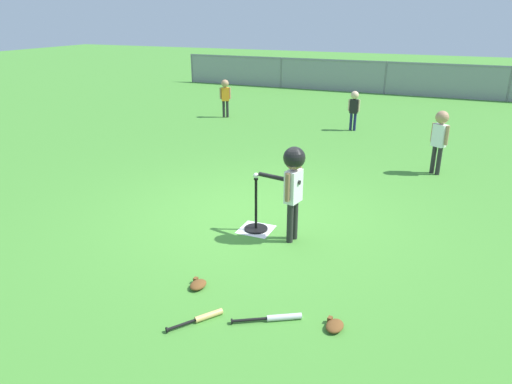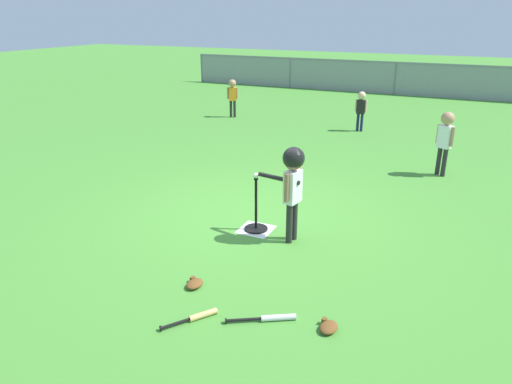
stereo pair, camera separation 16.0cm
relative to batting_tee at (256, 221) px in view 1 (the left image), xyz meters
name	(u,v)px [view 1 (the left image)]	position (x,y,z in m)	size (l,w,h in m)	color
ground_plane	(255,215)	(-0.20, 0.44, -0.12)	(60.00, 60.00, 0.00)	#478C33
home_plate	(256,229)	(0.00, 0.00, -0.12)	(0.44, 0.44, 0.01)	white
batting_tee	(256,221)	(0.00, 0.00, 0.00)	(0.32, 0.32, 0.74)	black
baseball_on_tee	(256,176)	(0.00, 0.00, 0.66)	(0.07, 0.07, 0.07)	white
batter_child	(293,175)	(0.55, -0.11, 0.77)	(0.64, 0.35, 1.26)	#262626
fielder_near_right	(440,134)	(2.08, 3.48, 0.63)	(0.30, 0.24, 1.16)	#262626
fielder_deep_center	(354,105)	(-0.04, 6.25, 0.51)	(0.29, 0.19, 0.98)	#191E4C
fielder_deep_right	(225,93)	(-3.67, 6.42, 0.55)	(0.28, 0.21, 1.05)	#262626
spare_bat_silver	(277,318)	(0.98, -1.78, -0.09)	(0.62, 0.39, 0.06)	silver
spare_bat_wood	(203,317)	(0.32, -2.06, -0.09)	(0.38, 0.50, 0.06)	#DBB266
glove_by_plate	(334,326)	(1.52, -1.69, -0.09)	(0.18, 0.24, 0.07)	brown
glove_near_bats	(198,284)	(-0.01, -1.57, -0.09)	(0.17, 0.23, 0.07)	brown
outfield_fence	(385,77)	(-0.20, 12.33, 0.49)	(16.06, 0.06, 1.15)	slate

